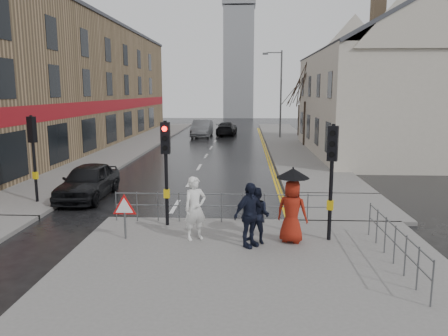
# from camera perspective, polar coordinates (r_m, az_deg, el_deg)

# --- Properties ---
(ground) EXTENTS (120.00, 120.00, 0.00)m
(ground) POSITION_cam_1_polar(r_m,az_deg,el_deg) (14.39, -8.32, -8.11)
(ground) COLOR black
(ground) RESTS_ON ground
(near_pavement) EXTENTS (10.00, 9.00, 0.14)m
(near_pavement) POSITION_cam_1_polar(r_m,az_deg,el_deg) (10.84, 4.16, -13.84)
(near_pavement) COLOR #605E5B
(near_pavement) RESTS_ON ground
(left_pavement) EXTENTS (4.00, 44.00, 0.14)m
(left_pavement) POSITION_cam_1_polar(r_m,az_deg,el_deg) (37.82, -11.34, 3.16)
(left_pavement) COLOR #605E5B
(left_pavement) RESTS_ON ground
(right_pavement) EXTENTS (4.00, 40.00, 0.14)m
(right_pavement) POSITION_cam_1_polar(r_m,az_deg,el_deg) (38.85, 8.39, 3.43)
(right_pavement) COLOR #605E5B
(right_pavement) RESTS_ON ground
(pavement_bridge_right) EXTENTS (4.00, 4.20, 0.14)m
(pavement_bridge_right) POSITION_cam_1_polar(r_m,az_deg,el_deg) (17.40, 15.31, -4.93)
(pavement_bridge_right) COLOR #605E5B
(pavement_bridge_right) RESTS_ON ground
(building_left_terrace) EXTENTS (8.00, 42.00, 10.00)m
(building_left_terrace) POSITION_cam_1_polar(r_m,az_deg,el_deg) (38.35, -20.09, 10.24)
(building_left_terrace) COLOR #8C7151
(building_left_terrace) RESTS_ON ground
(building_right_cream) EXTENTS (9.00, 16.40, 10.10)m
(building_right_cream) POSITION_cam_1_polar(r_m,az_deg,el_deg) (32.76, 19.58, 10.02)
(building_right_cream) COLOR beige
(building_right_cream) RESTS_ON ground
(church_tower) EXTENTS (5.00, 5.00, 18.00)m
(church_tower) POSITION_cam_1_polar(r_m,az_deg,el_deg) (75.56, 1.93, 13.46)
(church_tower) COLOR gray
(church_tower) RESTS_ON ground
(traffic_signal_near_left) EXTENTS (0.28, 0.27, 3.40)m
(traffic_signal_near_left) POSITION_cam_1_polar(r_m,az_deg,el_deg) (13.98, -7.61, 1.74)
(traffic_signal_near_left) COLOR black
(traffic_signal_near_left) RESTS_ON near_pavement
(traffic_signal_near_right) EXTENTS (0.34, 0.33, 3.40)m
(traffic_signal_near_right) POSITION_cam_1_polar(r_m,az_deg,el_deg) (12.81, 13.93, 0.77)
(traffic_signal_near_right) COLOR black
(traffic_signal_near_right) RESTS_ON near_pavement
(traffic_signal_far_left) EXTENTS (0.34, 0.33, 3.40)m
(traffic_signal_far_left) POSITION_cam_1_polar(r_m,az_deg,el_deg) (18.47, -23.68, 2.98)
(traffic_signal_far_left) COLOR black
(traffic_signal_far_left) RESTS_ON left_pavement
(guard_railing_front) EXTENTS (7.14, 0.04, 1.00)m
(guard_railing_front) POSITION_cam_1_polar(r_m,az_deg,el_deg) (14.49, -0.33, -4.34)
(guard_railing_front) COLOR #595B5E
(guard_railing_front) RESTS_ON near_pavement
(guard_railing_side) EXTENTS (0.04, 4.54, 1.00)m
(guard_railing_side) POSITION_cam_1_polar(r_m,az_deg,el_deg) (11.87, 21.46, -8.38)
(guard_railing_side) COLOR #595B5E
(guard_railing_side) RESTS_ON near_pavement
(warning_sign) EXTENTS (0.80, 0.07, 1.35)m
(warning_sign) POSITION_cam_1_polar(r_m,az_deg,el_deg) (13.15, -12.88, -5.26)
(warning_sign) COLOR #595B5E
(warning_sign) RESTS_ON near_pavement
(street_lamp) EXTENTS (1.83, 0.25, 8.00)m
(street_lamp) POSITION_cam_1_polar(r_m,az_deg,el_deg) (41.53, 7.20, 10.28)
(street_lamp) COLOR #595B5E
(street_lamp) RESTS_ON right_pavement
(tree_near) EXTENTS (2.40, 2.40, 6.58)m
(tree_near) POSITION_cam_1_polar(r_m,az_deg,el_deg) (35.74, 10.69, 10.94)
(tree_near) COLOR #31241B
(tree_near) RESTS_ON right_pavement
(tree_far) EXTENTS (2.40, 2.40, 5.64)m
(tree_far) POSITION_cam_1_polar(r_m,az_deg,el_deg) (43.73, 9.89, 9.83)
(tree_far) COLOR #31241B
(tree_far) RESTS_ON right_pavement
(pedestrian_a) EXTENTS (0.81, 0.74, 1.87)m
(pedestrian_a) POSITION_cam_1_polar(r_m,az_deg,el_deg) (12.82, -3.79, -5.27)
(pedestrian_a) COLOR white
(pedestrian_a) RESTS_ON near_pavement
(pedestrian_b) EXTENTS (0.98, 0.91, 1.63)m
(pedestrian_b) POSITION_cam_1_polar(r_m,az_deg,el_deg) (12.52, 4.31, -6.23)
(pedestrian_b) COLOR black
(pedestrian_b) RESTS_ON near_pavement
(pedestrian_with_umbrella) EXTENTS (1.05, 0.96, 2.17)m
(pedestrian_with_umbrella) POSITION_cam_1_polar(r_m,az_deg,el_deg) (12.64, 8.90, -4.57)
(pedestrian_with_umbrella) COLOR maroon
(pedestrian_with_umbrella) RESTS_ON near_pavement
(pedestrian_d) EXTENTS (1.09, 1.05, 1.83)m
(pedestrian_d) POSITION_cam_1_polar(r_m,az_deg,el_deg) (12.21, 3.32, -6.14)
(pedestrian_d) COLOR black
(pedestrian_d) RESTS_ON near_pavement
(car_parked) EXTENTS (1.76, 4.31, 1.47)m
(car_parked) POSITION_cam_1_polar(r_m,az_deg,el_deg) (19.10, -17.33, -1.67)
(car_parked) COLOR black
(car_parked) RESTS_ON ground
(car_mid) EXTENTS (1.86, 5.08, 1.66)m
(car_mid) POSITION_cam_1_polar(r_m,az_deg,el_deg) (43.15, -2.88, 5.19)
(car_mid) COLOR #505256
(car_mid) RESTS_ON ground
(car_far) EXTENTS (2.15, 4.75, 1.35)m
(car_far) POSITION_cam_1_polar(r_m,az_deg,el_deg) (44.93, 0.35, 5.19)
(car_far) COLOR black
(car_far) RESTS_ON ground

